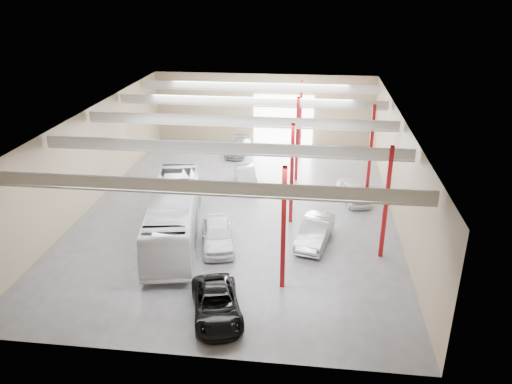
% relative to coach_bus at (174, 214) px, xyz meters
% --- Properties ---
extents(depot_shell, '(22.12, 32.12, 7.06)m').
position_rel_coach_bus_xyz_m(depot_shell, '(3.63, 5.67, 3.31)').
color(depot_shell, '#4E4E53').
rests_on(depot_shell, ground).
extents(coach_bus, '(4.90, 12.30, 3.34)m').
position_rel_coach_bus_xyz_m(coach_bus, '(0.00, 0.00, 0.00)').
color(coach_bus, silver).
rests_on(coach_bus, ground).
extents(black_sedan, '(3.61, 5.44, 1.39)m').
position_rel_coach_bus_xyz_m(black_sedan, '(4.25, -7.81, -0.98)').
color(black_sedan, black).
rests_on(black_sedan, ground).
extents(car_row_a, '(3.06, 5.16, 1.65)m').
position_rel_coach_bus_xyz_m(car_row_a, '(2.93, -0.81, -0.85)').
color(car_row_a, white).
rests_on(car_row_a, ground).
extents(car_row_b, '(2.56, 4.60, 1.43)m').
position_rel_coach_bus_xyz_m(car_row_b, '(3.24, 9.69, -0.95)').
color(car_row_b, '#A0A0A4').
rests_on(car_row_b, ground).
extents(car_row_c, '(2.28, 4.81, 1.36)m').
position_rel_coach_bus_xyz_m(car_row_c, '(1.50, 17.19, -0.99)').
color(car_row_c, slate).
rests_on(car_row_c, ground).
extents(car_right_near, '(2.66, 5.04, 1.58)m').
position_rel_coach_bus_xyz_m(car_right_near, '(9.00, 0.36, -0.88)').
color(car_right_near, '#AAAAAF').
rests_on(car_right_near, ground).
extents(car_right_far, '(2.69, 4.49, 1.43)m').
position_rel_coach_bus_xyz_m(car_right_far, '(11.80, 7.30, -0.96)').
color(car_right_far, white).
rests_on(car_right_far, ground).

